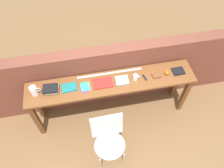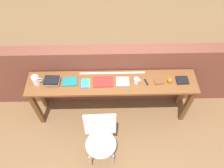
# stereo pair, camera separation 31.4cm
# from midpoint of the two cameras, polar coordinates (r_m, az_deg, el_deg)

# --- Properties ---
(ground_plane) EXTENTS (40.00, 40.00, 0.00)m
(ground_plane) POSITION_cam_midpoint_polar(r_m,az_deg,el_deg) (3.79, 2.49, -11.32)
(ground_plane) COLOR brown
(brick_wall_back) EXTENTS (6.00, 0.20, 1.21)m
(brick_wall_back) POSITION_cam_midpoint_polar(r_m,az_deg,el_deg) (3.60, 2.35, 2.08)
(brick_wall_back) COLOR brown
(brick_wall_back) RESTS_ON ground
(sideboard) EXTENTS (2.50, 0.44, 0.88)m
(sideboard) POSITION_cam_midpoint_polar(r_m,az_deg,el_deg) (3.29, 2.70, -1.12)
(sideboard) COLOR brown
(sideboard) RESTS_ON ground
(chair_white_moulded) EXTENTS (0.45, 0.46, 0.89)m
(chair_white_moulded) POSITION_cam_midpoint_polar(r_m,az_deg,el_deg) (3.14, -0.06, -14.00)
(chair_white_moulded) COLOR silver
(chair_white_moulded) RESTS_ON ground
(pitcher_white) EXTENTS (0.14, 0.10, 0.18)m
(pitcher_white) POSITION_cam_midpoint_polar(r_m,az_deg,el_deg) (3.24, -16.68, 0.81)
(pitcher_white) COLOR white
(pitcher_white) RESTS_ON sideboard
(book_stack_leftmost) EXTENTS (0.23, 0.18, 0.09)m
(book_stack_leftmost) POSITION_cam_midpoint_polar(r_m,az_deg,el_deg) (3.21, -12.66, 0.59)
(book_stack_leftmost) COLOR gold
(book_stack_leftmost) RESTS_ON sideboard
(magazine_cycling) EXTENTS (0.22, 0.17, 0.02)m
(magazine_cycling) POSITION_cam_midpoint_polar(r_m,az_deg,el_deg) (3.20, -8.18, 0.44)
(magazine_cycling) COLOR #19757A
(magazine_cycling) RESTS_ON sideboard
(pamphlet_pile_colourful) EXTENTS (0.15, 0.18, 0.01)m
(pamphlet_pile_colourful) POSITION_cam_midpoint_polar(r_m,az_deg,el_deg) (3.16, -4.16, -0.02)
(pamphlet_pile_colourful) COLOR orange
(pamphlet_pile_colourful) RESTS_ON sideboard
(book_open_centre) EXTENTS (0.29, 0.19, 0.02)m
(book_open_centre) POSITION_cam_midpoint_polar(r_m,az_deg,el_deg) (3.17, 0.48, 0.39)
(book_open_centre) COLOR red
(book_open_centre) RESTS_ON sideboard
(book_grey_hardcover) EXTENTS (0.20, 0.17, 0.03)m
(book_grey_hardcover) POSITION_cam_midpoint_polar(r_m,az_deg,el_deg) (3.17, 5.63, 0.37)
(book_grey_hardcover) COLOR #9E9EA3
(book_grey_hardcover) RESTS_ON sideboard
(mug) EXTENTS (0.11, 0.08, 0.09)m
(mug) POSITION_cam_midpoint_polar(r_m,az_deg,el_deg) (3.18, 9.25, 0.70)
(mug) COLOR white
(mug) RESTS_ON sideboard
(multitool_folded) EXTENTS (0.05, 0.11, 0.02)m
(multitool_folded) POSITION_cam_midpoint_polar(r_m,az_deg,el_deg) (3.23, 11.67, 0.32)
(multitool_folded) COLOR black
(multitool_folded) RESTS_ON sideboard
(leather_journal_brown) EXTENTS (0.14, 0.11, 0.02)m
(leather_journal_brown) POSITION_cam_midpoint_polar(r_m,az_deg,el_deg) (3.28, 14.79, 0.50)
(leather_journal_brown) COLOR brown
(leather_journal_brown) RESTS_ON sideboard
(sports_ball_small) EXTENTS (0.07, 0.07, 0.07)m
(sports_ball_small) POSITION_cam_midpoint_polar(r_m,az_deg,el_deg) (3.31, 17.54, 0.75)
(sports_ball_small) COLOR orange
(sports_ball_small) RESTS_ON sideboard
(book_repair_rightmost) EXTENTS (0.18, 0.15, 0.03)m
(book_repair_rightmost) POSITION_cam_midpoint_polar(r_m,az_deg,el_deg) (3.39, 20.41, 0.76)
(book_repair_rightmost) COLOR black
(book_repair_rightmost) RESTS_ON sideboard
(ruler_metal_back_edge) EXTENTS (0.98, 0.03, 0.00)m
(ruler_metal_back_edge) POSITION_cam_midpoint_polar(r_m,az_deg,el_deg) (3.28, 2.80, 2.72)
(ruler_metal_back_edge) COLOR silver
(ruler_metal_back_edge) RESTS_ON sideboard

